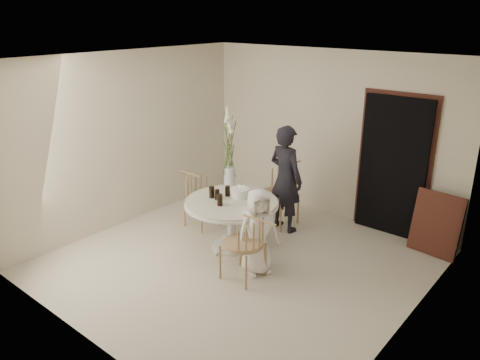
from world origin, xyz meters
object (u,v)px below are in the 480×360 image
Objects in this scene: chair_far at (285,185)px; chair_right at (251,239)px; birthday_cake at (240,193)px; girl at (286,179)px; table at (232,208)px; boy at (258,232)px; chair_left at (196,192)px; flower_vase at (230,154)px.

chair_right is at bearing -63.75° from chair_far.
chair_far is at bearing 86.87° from birthday_cake.
birthday_cake is (-0.22, -0.82, -0.04)m from girl.
table is 0.76m from boy.
girl reaches higher than birthday_cake.
chair_right is 1.07× the size of chair_left.
girl is 6.17× the size of birthday_cake.
table is at bearing 94.97° from boy.
flower_vase is at bearing 133.45° from table.
chair_left is 0.93m from flower_vase.
table is 1.48× the size of chair_right.
birthday_cake is (0.00, 0.18, 0.18)m from table.
flower_vase is at bearing -113.60° from chair_far.
chair_left is at bearing 176.01° from birthday_cake.
girl is at bearing 74.89° from birthday_cake.
boy is (0.64, -1.52, -0.05)m from chair_far.
girl is at bearing 45.29° from flower_vase.
boy is 4.28× the size of birthday_cake.
flower_vase is at bearing 53.61° from girl.
chair_far is 3.57× the size of birthday_cake.
table is 0.80× the size of girl.
chair_far is 0.76× the size of flower_vase.
birthday_cake is (-0.06, -1.04, 0.17)m from chair_far.
girl reaches higher than chair_right.
chair_far is at bearing 62.27° from flower_vase.
flower_vase is (-1.15, 0.92, 0.67)m from chair_right.
chair_left is 0.99m from birthday_cake.
chair_left is at bearing -131.92° from chair_far.
table is 1.23m from chair_far.
chair_far is 1.07× the size of chair_right.
boy reaches higher than table.
girl is (1.18, 0.75, 0.29)m from chair_left.
girl is 0.85m from birthday_cake.
boy is at bearing -164.92° from chair_right.
boy is at bearing 118.53° from girl.
chair_left is (-1.01, -0.98, -0.08)m from chair_far.
chair_right is 1.62m from flower_vase.
girl reaches higher than table.
flower_vase is at bearing 85.02° from boy.
chair_left is at bearing 99.53° from boy.
table is at bearing -88.56° from chair_far.
table is 1.05m from girl.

